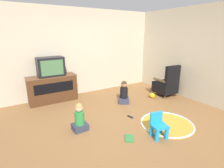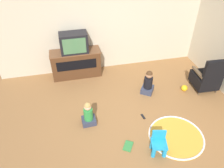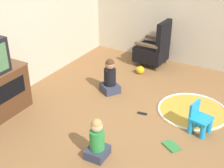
% 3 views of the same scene
% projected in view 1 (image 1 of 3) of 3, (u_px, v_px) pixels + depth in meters
% --- Properties ---
extents(ground_plane, '(30.00, 30.00, 0.00)m').
position_uv_depth(ground_plane, '(123.00, 123.00, 3.77)').
color(ground_plane, olive).
extents(wall_back, '(5.65, 0.12, 2.59)m').
position_uv_depth(wall_back, '(74.00, 53.00, 5.28)').
color(wall_back, beige).
rests_on(wall_back, ground_plane).
extents(wall_right, '(0.12, 5.45, 2.59)m').
position_uv_depth(wall_right, '(213.00, 56.00, 4.48)').
color(wall_right, beige).
rests_on(wall_right, ground_plane).
extents(tv_cabinet, '(1.31, 0.46, 0.74)m').
position_uv_depth(tv_cabinet, '(53.00, 88.00, 4.89)').
color(tv_cabinet, '#4C2D19').
rests_on(tv_cabinet, ground_plane).
extents(television, '(0.69, 0.39, 0.51)m').
position_uv_depth(television, '(51.00, 67.00, 4.70)').
color(television, black).
rests_on(television, tv_cabinet).
extents(black_armchair, '(0.58, 0.63, 0.97)m').
position_uv_depth(black_armchair, '(166.00, 84.00, 5.35)').
color(black_armchair, brown).
rests_on(black_armchair, ground_plane).
extents(yellow_kid_chair, '(0.33, 0.32, 0.46)m').
position_uv_depth(yellow_kid_chair, '(159.00, 127.00, 3.25)').
color(yellow_kid_chair, '#1E99DB').
rests_on(yellow_kid_chair, ground_plane).
extents(play_mat, '(1.12, 1.12, 0.04)m').
position_uv_depth(play_mat, '(167.00, 124.00, 3.73)').
color(play_mat, gold).
rests_on(play_mat, ground_plane).
extents(child_watching_left, '(0.41, 0.42, 0.63)m').
position_uv_depth(child_watching_left, '(124.00, 93.00, 4.82)').
color(child_watching_left, '#33384C').
rests_on(child_watching_left, ground_plane).
extents(child_watching_center, '(0.30, 0.27, 0.57)m').
position_uv_depth(child_watching_center, '(80.00, 119.00, 3.45)').
color(child_watching_center, '#33384C').
rests_on(child_watching_center, ground_plane).
extents(toy_ball, '(0.16, 0.16, 0.16)m').
position_uv_depth(toy_ball, '(152.00, 95.00, 5.21)').
color(toy_ball, yellow).
rests_on(toy_ball, ground_plane).
extents(book, '(0.26, 0.28, 0.02)m').
position_uv_depth(book, '(129.00, 138.00, 3.21)').
color(book, '#337F3D').
rests_on(book, ground_plane).
extents(remote_control, '(0.07, 0.16, 0.02)m').
position_uv_depth(remote_control, '(130.00, 117.00, 4.04)').
color(remote_control, black).
rests_on(remote_control, ground_plane).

